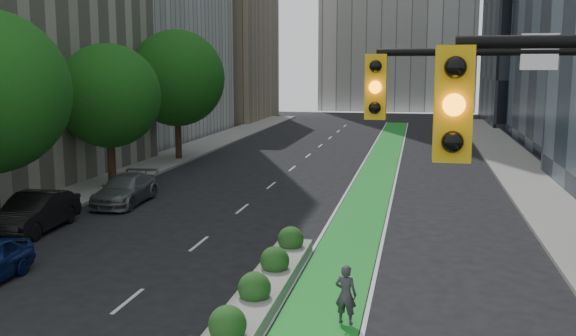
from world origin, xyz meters
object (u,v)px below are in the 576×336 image
at_px(parked_car_left_far, 125,190).
at_px(parked_car_left_mid, 35,213).
at_px(median_planter, 264,285).
at_px(cyclist, 346,294).

bearing_deg(parked_car_left_far, parked_car_left_mid, -105.12).
xyz_separation_m(median_planter, cyclist, (2.51, -1.39, 0.42)).
distance_m(median_planter, parked_car_left_far, 14.48).
relative_size(cyclist, parked_car_left_mid, 0.33).
distance_m(parked_car_left_mid, parked_car_left_far, 5.71).
xyz_separation_m(cyclist, parked_car_left_far, (-12.00, 12.32, -0.09)).
bearing_deg(cyclist, median_planter, -16.93).
xyz_separation_m(median_planter, parked_car_left_mid, (-10.70, 5.35, 0.41)).
height_order(median_planter, parked_car_left_mid, parked_car_left_mid).
bearing_deg(parked_car_left_far, median_planter, -51.93).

